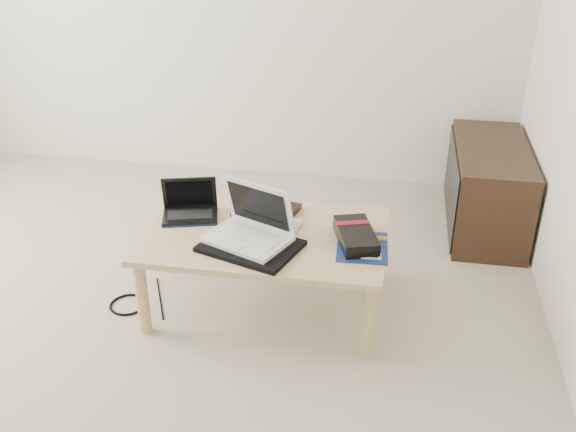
% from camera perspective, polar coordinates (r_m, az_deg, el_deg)
% --- Properties ---
extents(ground, '(4.00, 4.00, 0.00)m').
position_cam_1_polar(ground, '(3.02, -16.60, -10.97)').
color(ground, beige).
rests_on(ground, ground).
extents(coffee_table, '(1.10, 0.70, 0.40)m').
position_cam_1_polar(coffee_table, '(2.96, -2.01, -2.33)').
color(coffee_table, tan).
rests_on(coffee_table, ground).
extents(media_cabinet, '(0.41, 0.90, 0.50)m').
position_cam_1_polar(media_cabinet, '(3.89, 17.21, 2.45)').
color(media_cabinet, '#322214').
rests_on(media_cabinet, ground).
extents(book, '(0.32, 0.29, 0.03)m').
position_cam_1_polar(book, '(3.10, -1.92, 0.47)').
color(book, black).
rests_on(book, coffee_table).
extents(netbook, '(0.30, 0.25, 0.19)m').
position_cam_1_polar(netbook, '(3.10, -8.70, 0.70)').
color(netbook, black).
rests_on(netbook, coffee_table).
extents(tablet, '(0.26, 0.20, 0.01)m').
position_cam_1_polar(tablet, '(2.93, -3.01, -1.41)').
color(tablet, black).
rests_on(tablet, coffee_table).
extents(remote, '(0.09, 0.24, 0.02)m').
position_cam_1_polar(remote, '(2.92, 0.11, -1.43)').
color(remote, silver).
rests_on(remote, coffee_table).
extents(neoprene_sleeve, '(0.48, 0.41, 0.02)m').
position_cam_1_polar(neoprene_sleeve, '(2.82, -3.34, -2.68)').
color(neoprene_sleeve, black).
rests_on(neoprene_sleeve, coffee_table).
extents(white_laptop, '(0.43, 0.37, 0.25)m').
position_cam_1_polar(white_laptop, '(2.83, -3.32, -1.02)').
color(white_laptop, silver).
rests_on(white_laptop, neoprene_sleeve).
extents(motherboard, '(0.23, 0.29, 0.01)m').
position_cam_1_polar(motherboard, '(2.84, 6.66, -2.74)').
color(motherboard, '#0D1E54').
rests_on(motherboard, coffee_table).
extents(gpu_box, '(0.23, 0.33, 0.07)m').
position_cam_1_polar(gpu_box, '(2.86, 6.04, -1.77)').
color(gpu_box, black).
rests_on(gpu_box, coffee_table).
extents(cable_coil, '(0.12, 0.12, 0.01)m').
position_cam_1_polar(cable_coil, '(2.94, -3.65, -1.36)').
color(cable_coil, black).
rests_on(cable_coil, coffee_table).
extents(floor_cable_coil, '(0.18, 0.18, 0.01)m').
position_cam_1_polar(floor_cable_coil, '(3.23, -14.05, -7.65)').
color(floor_cable_coil, black).
rests_on(floor_cable_coil, ground).
extents(floor_cable_trail, '(0.16, 0.33, 0.01)m').
position_cam_1_polar(floor_cable_trail, '(3.25, -11.31, -7.17)').
color(floor_cable_trail, black).
rests_on(floor_cable_trail, ground).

